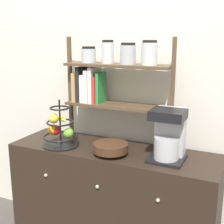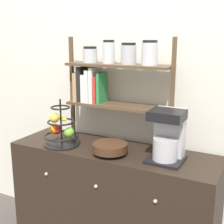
{
  "view_description": "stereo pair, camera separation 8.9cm",
  "coord_description": "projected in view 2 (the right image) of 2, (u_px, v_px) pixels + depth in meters",
  "views": [
    {
      "loc": [
        0.85,
        -1.6,
        1.54
      ],
      "look_at": [
        -0.0,
        0.22,
        1.05
      ],
      "focal_mm": 50.0,
      "sensor_mm": 36.0,
      "label": 1
    },
    {
      "loc": [
        0.93,
        -1.56,
        1.54
      ],
      "look_at": [
        -0.0,
        0.22,
        1.05
      ],
      "focal_mm": 50.0,
      "sensor_mm": 36.0,
      "label": 2
    }
  ],
  "objects": [
    {
      "name": "wall_back",
      "position": [
        130.0,
        71.0,
        2.24
      ],
      "size": [
        7.0,
        0.05,
        2.6
      ],
      "primitive_type": "cube",
      "color": "silver",
      "rests_on": "ground_plane"
    },
    {
      "name": "fruit_stand",
      "position": [
        60.0,
        129.0,
        2.19
      ],
      "size": [
        0.25,
        0.25,
        0.33
      ],
      "color": "black",
      "rests_on": "sideboard"
    },
    {
      "name": "coffee_maker",
      "position": [
        168.0,
        136.0,
        1.91
      ],
      "size": [
        0.22,
        0.22,
        0.32
      ],
      "color": "black",
      "rests_on": "sideboard"
    },
    {
      "name": "wooden_bowl",
      "position": [
        110.0,
        148.0,
        2.02
      ],
      "size": [
        0.23,
        0.23,
        0.08
      ],
      "color": "#422819",
      "rests_on": "sideboard"
    },
    {
      "name": "sideboard",
      "position": [
        112.0,
        202.0,
        2.22
      ],
      "size": [
        1.44,
        0.46,
        0.79
      ],
      "color": "black",
      "rests_on": "ground_plane"
    },
    {
      "name": "shelf_hutch",
      "position": [
        109.0,
        77.0,
        2.14
      ],
      "size": [
        0.79,
        0.2,
        0.75
      ],
      "color": "brown",
      "rests_on": "sideboard"
    }
  ]
}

